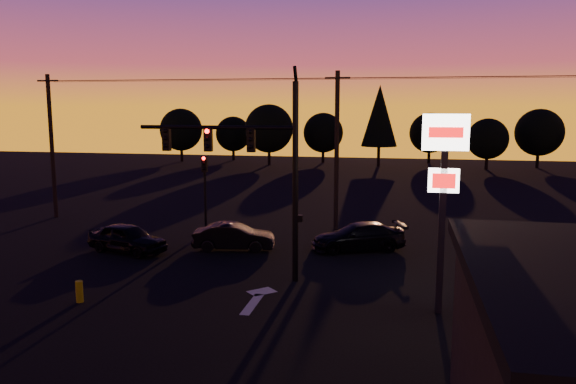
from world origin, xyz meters
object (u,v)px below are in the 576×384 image
car_left (127,238)px  car_right (358,237)px  traffic_signal_mast (256,159)px  pylon_sign (444,171)px  secondary_signal (205,183)px  bollard (79,291)px  car_mid (234,237)px

car_left → car_right: car_left is taller
traffic_signal_mast → car_right: size_ratio=1.85×
pylon_sign → car_right: 9.64m
pylon_sign → car_right: bearing=112.9°
secondary_signal → pylon_sign: pylon_sign is taller
car_right → bollard: bearing=-65.0°
car_mid → traffic_signal_mast: bearing=-160.9°
bollard → car_right: size_ratio=0.17×
traffic_signal_mast → bollard: size_ratio=10.83×
traffic_signal_mast → car_right: (3.72, 5.47, -4.26)m
secondary_signal → bollard: (-0.72, -11.50, -2.47)m
traffic_signal_mast → bollard: bearing=-144.5°
pylon_sign → car_mid: 12.39m
pylon_sign → car_mid: size_ratio=1.70×
car_left → car_mid: 5.17m
traffic_signal_mast → secondary_signal: bearing=123.2°
bollard → car_left: (-1.65, 6.88, 0.30)m
car_left → car_mid: size_ratio=1.03×
car_right → traffic_signal_mast: bearing=-54.6°
secondary_signal → car_left: size_ratio=1.06×
secondary_signal → car_left: 5.62m
bollard → car_left: size_ratio=0.19×
car_left → secondary_signal: bearing=-10.6°
traffic_signal_mast → car_right: 7.88m
pylon_sign → car_left: size_ratio=1.66×
secondary_signal → traffic_signal_mast: bearing=-56.8°
traffic_signal_mast → bollard: 8.26m
secondary_signal → pylon_sign: bearing=-39.8°
secondary_signal → car_right: size_ratio=0.94×
secondary_signal → car_mid: bearing=-50.5°
car_left → car_mid: bearing=-56.9°
pylon_sign → car_left: pylon_sign is taller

